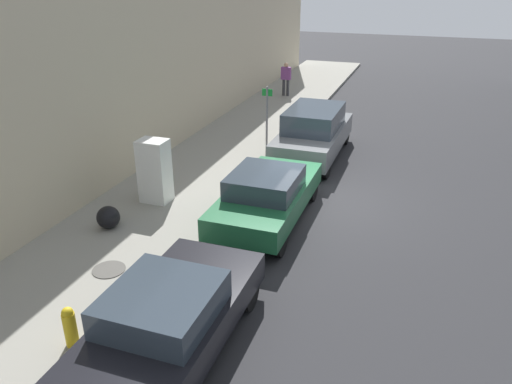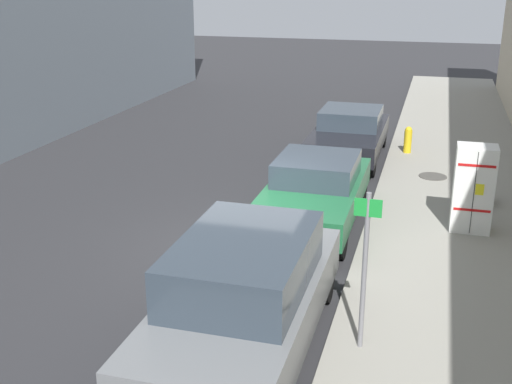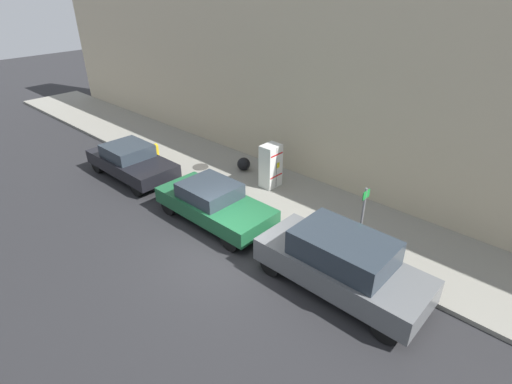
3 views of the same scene
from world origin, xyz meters
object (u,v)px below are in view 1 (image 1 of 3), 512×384
trash_bag (108,217)px  discarded_refrigerator (155,171)px  parked_suv_gray (313,132)px  parked_sedan_green (267,195)px  parked_sedan_dark (169,318)px  fire_hydrant (70,326)px  street_sign_post (267,115)px  pedestrian_walking_far (286,77)px

trash_bag → discarded_refrigerator: bearing=80.1°
parked_suv_gray → discarded_refrigerator: bearing=-121.1°
discarded_refrigerator → parked_sedan_green: 3.16m
trash_bag → parked_sedan_dark: 4.78m
discarded_refrigerator → trash_bag: 1.92m
fire_hydrant → parked_sedan_green: 5.93m
parked_sedan_dark → parked_sedan_green: bearing=90.0°
discarded_refrigerator → parked_sedan_green: size_ratio=0.40×
fire_hydrant → parked_sedan_dark: bearing=17.5°
street_sign_post → parked_sedan_green: (1.57, -4.76, -0.69)m
parked_sedan_green → parked_suv_gray: 5.11m
parked_sedan_green → discarded_refrigerator: bearing=-177.8°
discarded_refrigerator → trash_bag: (-0.31, -1.80, -0.59)m
parked_sedan_green → parked_suv_gray: size_ratio=0.93×
pedestrian_walking_far → parked_sedan_green: pedestrian_walking_far is taller
pedestrian_walking_far → parked_sedan_dark: bearing=126.6°
fire_hydrant → street_sign_post: bearing=89.8°
pedestrian_walking_far → trash_bag: bearing=115.6°
pedestrian_walking_far → discarded_refrigerator: bearing=116.9°
discarded_refrigerator → parked_suv_gray: 6.11m
fire_hydrant → parked_sedan_dark: parked_sedan_dark is taller
fire_hydrant → pedestrian_walking_far: pedestrian_walking_far is taller
street_sign_post → pedestrian_walking_far: (-1.69, 8.22, -0.34)m
discarded_refrigerator → fire_hydrant: size_ratio=2.29×
pedestrian_walking_far → parked_suv_gray: bearing=138.9°
trash_bag → parked_suv_gray: 7.85m
parked_sedan_dark → parked_suv_gray: (0.00, 10.31, 0.16)m
trash_bag → street_sign_post: bearing=74.1°
parked_sedan_green → street_sign_post: bearing=108.2°
trash_bag → parked_suv_gray: size_ratio=0.12×
street_sign_post → parked_suv_gray: size_ratio=0.48×
parked_sedan_dark → parked_suv_gray: size_ratio=0.92×
fire_hydrant → parked_sedan_green: (1.61, 5.71, 0.20)m
discarded_refrigerator → pedestrian_walking_far: 13.10m
pedestrian_walking_far → parked_sedan_green: bearing=130.5°
fire_hydrant → trash_bag: (-1.85, 3.79, -0.10)m
discarded_refrigerator → parked_suv_gray: bearing=58.9°
pedestrian_walking_far → parked_suv_gray: 8.52m
discarded_refrigerator → parked_sedan_dark: (3.15, -5.08, -0.29)m
parked_sedan_dark → trash_bag: bearing=136.6°
street_sign_post → parked_sedan_green: size_ratio=0.52×
fire_hydrant → parked_suv_gray: (1.61, 10.81, 0.35)m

